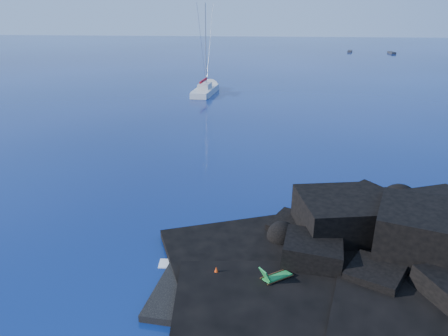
% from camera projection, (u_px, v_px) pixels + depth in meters
% --- Properties ---
extents(ground, '(400.00, 400.00, 0.00)m').
position_uv_depth(ground, '(151.00, 294.00, 21.43)').
color(ground, '#030E36').
rests_on(ground, ground).
extents(headland, '(24.00, 24.00, 3.60)m').
position_uv_depth(headland, '(406.00, 274.00, 23.03)').
color(headland, black).
rests_on(headland, ground).
extents(beach, '(9.08, 6.86, 0.70)m').
position_uv_depth(beach, '(243.00, 294.00, 21.48)').
color(beach, black).
rests_on(beach, ground).
extents(surf_foam, '(10.00, 8.00, 0.06)m').
position_uv_depth(surf_foam, '(256.00, 247.00, 25.63)').
color(surf_foam, white).
rests_on(surf_foam, ground).
extents(sailboat, '(3.91, 13.54, 13.99)m').
position_uv_depth(sailboat, '(206.00, 94.00, 71.11)').
color(sailboat, silver).
rests_on(sailboat, ground).
extents(deck_chair, '(1.77, 1.57, 1.14)m').
position_uv_depth(deck_chair, '(277.00, 273.00, 21.56)').
color(deck_chair, '#1B7D35').
rests_on(deck_chair, beach).
extents(towel, '(1.87, 1.41, 0.04)m').
position_uv_depth(towel, '(287.00, 272.00, 22.60)').
color(towel, white).
rests_on(towel, beach).
extents(sunbather, '(1.60, 0.98, 0.21)m').
position_uv_depth(sunbather, '(287.00, 270.00, 22.55)').
color(sunbather, '#B3795E').
rests_on(sunbather, towel).
extents(marker_cone, '(0.49, 0.49, 0.57)m').
position_uv_depth(marker_cone, '(216.00, 272.00, 22.16)').
color(marker_cone, '#FF400D').
rests_on(marker_cone, beach).
extents(distant_boat_a, '(2.13, 4.15, 0.53)m').
position_uv_depth(distant_boat_a, '(350.00, 52.00, 136.59)').
color(distant_boat_a, '#29282E').
rests_on(distant_boat_a, ground).
extents(distant_boat_b, '(1.68, 4.25, 0.55)m').
position_uv_depth(distant_boat_b, '(392.00, 54.00, 132.13)').
color(distant_boat_b, '#222227').
rests_on(distant_boat_b, ground).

